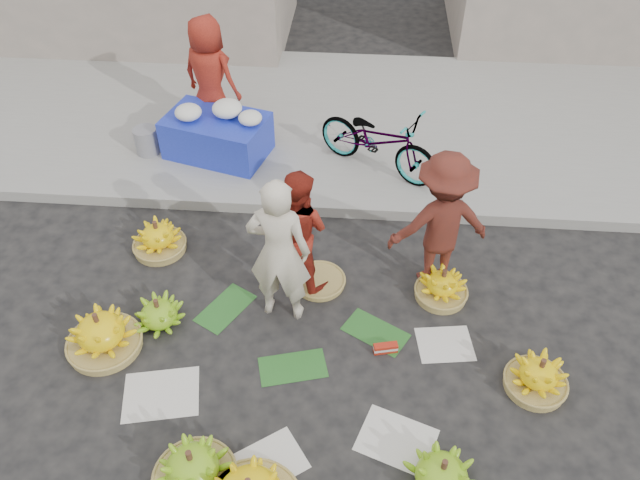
# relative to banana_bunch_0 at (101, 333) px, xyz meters

# --- Properties ---
(ground) EXTENTS (80.00, 80.00, 0.00)m
(ground) POSITION_rel_banana_bunch_0_xyz_m (2.00, 0.09, -0.21)
(ground) COLOR black
(ground) RESTS_ON ground
(curb) EXTENTS (40.00, 0.25, 0.15)m
(curb) POSITION_rel_banana_bunch_0_xyz_m (2.00, 2.29, -0.14)
(curb) COLOR gray
(curb) RESTS_ON ground
(sidewalk) EXTENTS (40.00, 4.00, 0.12)m
(sidewalk) POSITION_rel_banana_bunch_0_xyz_m (2.00, 4.39, -0.15)
(sidewalk) COLOR gray
(sidewalk) RESTS_ON ground
(newspaper_scatter) EXTENTS (3.20, 1.80, 0.00)m
(newspaper_scatter) POSITION_rel_banana_bunch_0_xyz_m (2.00, -0.71, -0.21)
(newspaper_scatter) COLOR silver
(newspaper_scatter) RESTS_ON ground
(banana_leaves) EXTENTS (2.00, 1.00, 0.00)m
(banana_leaves) POSITION_rel_banana_bunch_0_xyz_m (1.90, 0.29, -0.21)
(banana_leaves) COLOR #1D561C
(banana_leaves) RESTS_ON ground
(banana_bunch_0) EXTENTS (0.73, 0.73, 0.49)m
(banana_bunch_0) POSITION_rel_banana_bunch_0_xyz_m (0.00, 0.00, 0.00)
(banana_bunch_0) COLOR olive
(banana_bunch_0) RESTS_ON ground
(banana_bunch_1) EXTENTS (0.69, 0.69, 0.47)m
(banana_bunch_1) POSITION_rel_banana_bunch_0_xyz_m (1.22, -1.31, -0.01)
(banana_bunch_1) COLOR olive
(banana_bunch_1) RESTS_ON ground
(banana_bunch_3) EXTENTS (0.66, 0.66, 0.38)m
(banana_bunch_3) POSITION_rel_banana_bunch_0_xyz_m (3.25, -1.18, -0.05)
(banana_bunch_3) COLOR #63A818
(banana_bunch_3) RESTS_ON ground
(banana_bunch_4) EXTENTS (0.58, 0.58, 0.41)m
(banana_bunch_4) POSITION_rel_banana_bunch_0_xyz_m (4.21, -0.15, -0.04)
(banana_bunch_4) COLOR olive
(banana_bunch_4) RESTS_ON ground
(banana_bunch_5) EXTENTS (0.59, 0.59, 0.40)m
(banana_bunch_5) POSITION_rel_banana_bunch_0_xyz_m (3.40, 0.95, -0.05)
(banana_bunch_5) COLOR olive
(banana_bunch_5) RESTS_ON ground
(banana_bunch_6) EXTENTS (0.61, 0.61, 0.34)m
(banana_bunch_6) POSITION_rel_banana_bunch_0_xyz_m (0.47, 0.36, -0.07)
(banana_bunch_6) COLOR #63A818
(banana_bunch_6) RESTS_ON ground
(banana_bunch_7) EXTENTS (0.60, 0.60, 0.42)m
(banana_bunch_7) POSITION_rel_banana_bunch_0_xyz_m (0.17, 1.44, -0.04)
(banana_bunch_7) COLOR olive
(banana_bunch_7) RESTS_ON ground
(basket_spare) EXTENTS (0.68, 0.68, 0.06)m
(basket_spare) POSITION_rel_banana_bunch_0_xyz_m (2.07, 1.04, -0.18)
(basket_spare) COLOR olive
(basket_spare) RESTS_ON ground
(incense_stack) EXTENTS (0.25, 0.13, 0.10)m
(incense_stack) POSITION_rel_banana_bunch_0_xyz_m (2.80, 0.16, -0.16)
(incense_stack) COLOR #B02312
(incense_stack) RESTS_ON ground
(vendor_cream) EXTENTS (0.66, 0.47, 1.72)m
(vendor_cream) POSITION_rel_banana_bunch_0_xyz_m (1.71, 0.62, 0.64)
(vendor_cream) COLOR beige
(vendor_cream) RESTS_ON ground
(vendor_red) EXTENTS (0.87, 0.78, 1.48)m
(vendor_red) POSITION_rel_banana_bunch_0_xyz_m (1.84, 1.06, 0.52)
(vendor_red) COLOR #A32919
(vendor_red) RESTS_ON ground
(man_striped) EXTENTS (1.18, 0.85, 1.65)m
(man_striped) POSITION_rel_banana_bunch_0_xyz_m (3.31, 1.21, 0.61)
(man_striped) COLOR maroon
(man_striped) RESTS_ON ground
(flower_table) EXTENTS (1.49, 1.15, 0.76)m
(flower_table) POSITION_rel_banana_bunch_0_xyz_m (0.53, 3.27, 0.22)
(flower_table) COLOR #1C2AB6
(flower_table) RESTS_ON sidewalk
(grey_bucket) EXTENTS (0.32, 0.32, 0.36)m
(grey_bucket) POSITION_rel_banana_bunch_0_xyz_m (-0.45, 3.22, 0.09)
(grey_bucket) COLOR gray
(grey_bucket) RESTS_ON sidewalk
(flower_vendor) EXTENTS (0.95, 0.79, 1.67)m
(flower_vendor) POSITION_rel_banana_bunch_0_xyz_m (0.36, 3.85, 0.74)
(flower_vendor) COLOR #A32919
(flower_vendor) RESTS_ON sidewalk
(bicycle) EXTENTS (1.39, 1.79, 0.90)m
(bicycle) POSITION_rel_banana_bunch_0_xyz_m (2.67, 3.07, 0.36)
(bicycle) COLOR gray
(bicycle) RESTS_ON sidewalk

